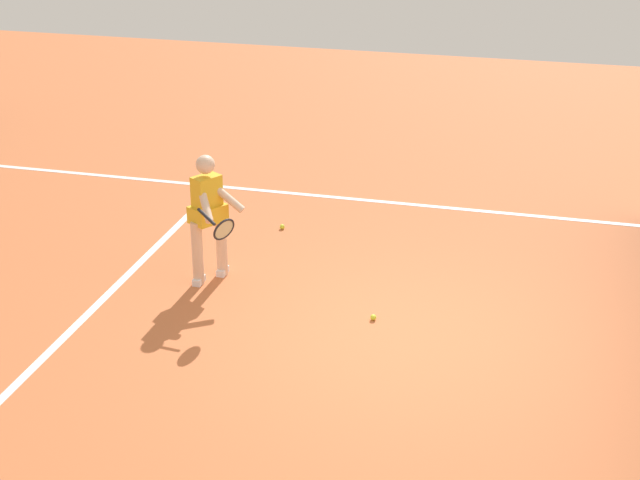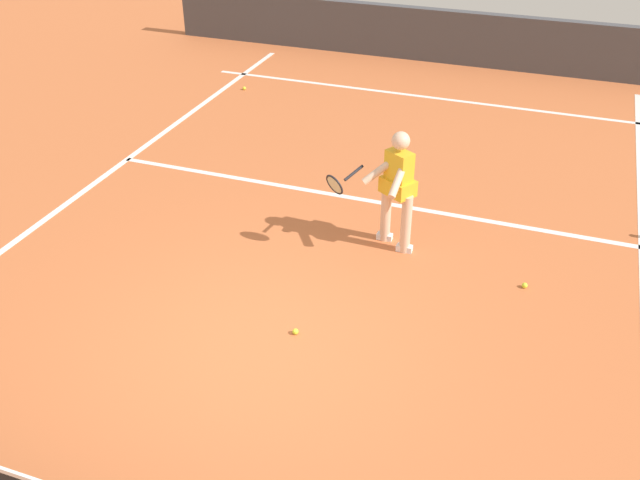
{
  "view_description": "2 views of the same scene",
  "coord_description": "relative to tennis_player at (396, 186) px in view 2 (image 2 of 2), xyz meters",
  "views": [
    {
      "loc": [
        8.86,
        1.44,
        5.04
      ],
      "look_at": [
        -0.56,
        -1.0,
        0.76
      ],
      "focal_mm": 54.02,
      "sensor_mm": 36.0,
      "label": 1
    },
    {
      "loc": [
        -2.57,
        5.2,
        4.89
      ],
      "look_at": [
        -0.47,
        -0.59,
        1.06
      ],
      "focal_mm": 40.4,
      "sensor_mm": 36.0,
      "label": 2
    }
  ],
  "objects": [
    {
      "name": "ground_plane",
      "position": [
        0.79,
        2.39,
        -0.85
      ],
      "size": [
        26.54,
        26.54,
        0.0
      ],
      "primitive_type": "plane",
      "color": "#C66638"
    },
    {
      "name": "court_back_wall",
      "position": [
        0.79,
        -7.52,
        -0.3
      ],
      "size": [
        12.58,
        0.24,
        1.09
      ],
      "primitive_type": "cube",
      "color": "#47474C",
      "rests_on": "ground"
    },
    {
      "name": "baseline_marking",
      "position": [
        0.79,
        -5.32,
        -0.84
      ],
      "size": [
        8.58,
        0.1,
        0.01
      ],
      "primitive_type": "cube",
      "color": "white",
      "rests_on": "ground"
    },
    {
      "name": "tennis_player",
      "position": [
        0.0,
        0.0,
        0.0
      ],
      "size": [
        1.07,
        0.79,
        1.55
      ],
      "color": "beige",
      "rests_on": "ground"
    },
    {
      "name": "tennis_ball_near",
      "position": [
        4.17,
        -4.49,
        -0.81
      ],
      "size": [
        0.07,
        0.07,
        0.07
      ],
      "primitive_type": "sphere",
      "color": "#D1E533",
      "rests_on": "ground"
    },
    {
      "name": "tennis_ball_far",
      "position": [
        0.5,
        2.06,
        -0.81
      ],
      "size": [
        0.07,
        0.07,
        0.07
      ],
      "primitive_type": "sphere",
      "color": "#D1E533",
      "rests_on": "ground"
    },
    {
      "name": "service_line_marking",
      "position": [
        0.79,
        -1.03,
        -0.84
      ],
      "size": [
        7.58,
        0.1,
        0.01
      ],
      "primitive_type": "cube",
      "color": "white",
      "rests_on": "ground"
    },
    {
      "name": "tennis_ball_mid",
      "position": [
        -1.69,
        0.37,
        -0.81
      ],
      "size": [
        0.07,
        0.07,
        0.07
      ],
      "primitive_type": "sphere",
      "color": "#D1E533",
      "rests_on": "ground"
    }
  ]
}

